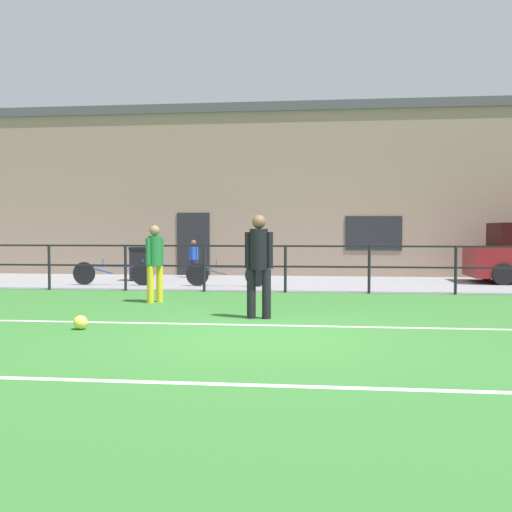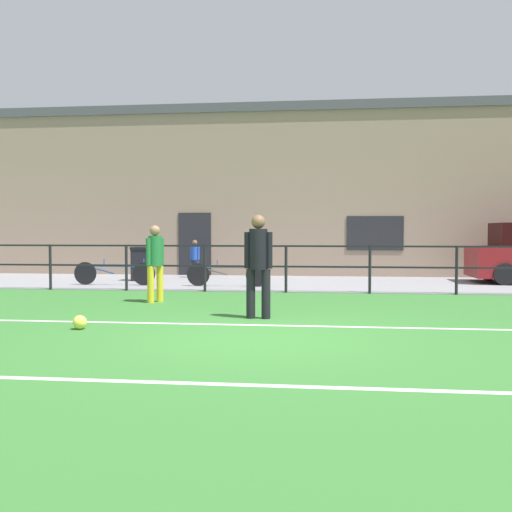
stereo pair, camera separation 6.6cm
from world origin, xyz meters
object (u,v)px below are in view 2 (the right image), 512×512
player_goalkeeper (258,260)px  soccer_ball_match (80,322)px  bicycle_parked_1 (227,274)px  bicycle_parked_2 (114,273)px  player_striker (155,259)px  spectator_child (195,256)px  trash_bin_0 (142,264)px

player_goalkeeper → soccer_ball_match: 3.06m
bicycle_parked_1 → bicycle_parked_2: bicycle_parked_2 is taller
bicycle_parked_1 → player_goalkeeper: bearing=-75.1°
player_striker → bicycle_parked_2: bearing=-110.7°
spectator_child → trash_bin_0: bearing=60.5°
spectator_child → player_striker: bearing=111.2°
player_goalkeeper → player_striker: size_ratio=1.10×
player_striker → bicycle_parked_2: size_ratio=0.71×
player_striker → bicycle_parked_1: bearing=-158.5°
player_goalkeeper → spectator_child: 8.66m
player_striker → spectator_child: bearing=-138.0°
spectator_child → bicycle_parked_2: bearing=75.3°
player_goalkeeper → soccer_ball_match: bearing=-148.8°
soccer_ball_match → trash_bin_0: trash_bin_0 is taller
soccer_ball_match → bicycle_parked_1: bearing=80.6°
player_striker → bicycle_parked_1: size_ratio=0.73×
soccer_ball_match → spectator_child: bearing=92.2°
soccer_ball_match → trash_bin_0: (-1.68, 8.26, 0.42)m
trash_bin_0 → bicycle_parked_2: bearing=-102.3°
spectator_child → trash_bin_0: spectator_child is taller
bicycle_parked_1 → trash_bin_0: (-2.81, 1.43, 0.18)m
spectator_child → soccer_ball_match: bearing=108.4°
soccer_ball_match → spectator_child: (-0.36, 9.54, 0.59)m
player_striker → player_goalkeeper: bearing=87.3°
bicycle_parked_1 → trash_bin_0: bearing=153.0°
player_goalkeeper → spectator_child: (-2.94, 8.14, -0.31)m
player_goalkeeper → trash_bin_0: (-4.26, 6.86, -0.48)m
player_striker → spectator_child: (-0.54, 6.16, -0.22)m
player_goalkeeper → bicycle_parked_1: bearing=107.5°
player_goalkeeper → player_striker: (-2.40, 1.99, -0.09)m
player_striker → bicycle_parked_1: 3.61m
soccer_ball_match → bicycle_parked_1: bicycle_parked_1 is taller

